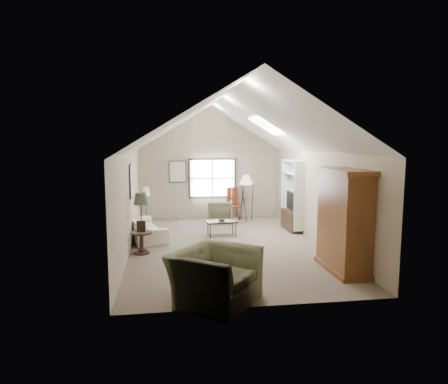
{
  "coord_description": "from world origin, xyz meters",
  "views": [
    {
      "loc": [
        -1.57,
        -10.31,
        2.79
      ],
      "look_at": [
        0.0,
        0.4,
        1.4
      ],
      "focal_mm": 32.0,
      "sensor_mm": 36.0,
      "label": 1
    }
  ],
  "objects": [
    {
      "name": "armchair_near",
      "position": [
        -0.76,
        -3.7,
        0.46
      ],
      "size": [
        1.83,
        1.87,
        0.92
      ],
      "primitive_type": "imported",
      "rotation": [
        0.0,
        0.0,
        0.92
      ],
      "color": "#5B5F42",
      "rests_on": "ground"
    },
    {
      "name": "media_console",
      "position": [
        2.32,
        1.6,
        0.3
      ],
      "size": [
        0.34,
        1.18,
        0.6
      ],
      "primitive_type": "cube",
      "color": "#382316",
      "rests_on": "ground"
    },
    {
      "name": "side_chair",
      "position": [
        0.88,
        3.7,
        0.56
      ],
      "size": [
        0.56,
        0.56,
        1.11
      ],
      "primitive_type": "cube",
      "rotation": [
        0.0,
        0.0,
        0.38
      ],
      "color": "maroon",
      "rests_on": "ground"
    },
    {
      "name": "tan_lamp",
      "position": [
        -2.2,
        2.37,
        0.69
      ],
      "size": [
        0.34,
        0.34,
        1.37
      ],
      "primitive_type": null,
      "rotation": [
        0.0,
        0.0,
        0.27
      ],
      "color": "tan",
      "rests_on": "ground"
    },
    {
      "name": "tv_alcove",
      "position": [
        2.34,
        1.6,
        1.15
      ],
      "size": [
        0.32,
        1.3,
        2.1
      ],
      "primitive_type": "cube",
      "color": "white",
      "rests_on": "ground"
    },
    {
      "name": "bowl",
      "position": [
        0.03,
        1.08,
        0.49
      ],
      "size": [
        0.23,
        0.23,
        0.05
      ],
      "primitive_type": "imported",
      "rotation": [
        0.0,
        0.0,
        0.08
      ],
      "color": "#392717",
      "rests_on": "coffee_table"
    },
    {
      "name": "skylight",
      "position": [
        1.3,
        0.9,
        3.22
      ],
      "size": [
        0.8,
        1.2,
        0.52
      ],
      "primitive_type": null,
      "color": "white",
      "rests_on": "room_shell"
    },
    {
      "name": "tv_panel",
      "position": [
        2.32,
        1.6,
        0.92
      ],
      "size": [
        0.05,
        0.9,
        0.55
      ],
      "primitive_type": "cube",
      "color": "black",
      "rests_on": "media_console"
    },
    {
      "name": "coffee_table",
      "position": [
        0.03,
        1.08,
        0.23
      ],
      "size": [
        0.93,
        0.56,
        0.46
      ],
      "primitive_type": "cube",
      "rotation": [
        0.0,
        0.0,
        0.08
      ],
      "color": "#3C2718",
      "rests_on": "ground"
    },
    {
      "name": "side_table",
      "position": [
        -2.2,
        -0.43,
        0.27
      ],
      "size": [
        0.68,
        0.68,
        0.55
      ],
      "primitive_type": "cylinder",
      "rotation": [
        0.0,
        0.0,
        0.27
      ],
      "color": "#331F15",
      "rests_on": "ground"
    },
    {
      "name": "wall_art",
      "position": [
        -1.88,
        1.94,
        1.73
      ],
      "size": [
        1.97,
        3.71,
        0.88
      ],
      "color": "black",
      "rests_on": "room_shell"
    },
    {
      "name": "dark_lamp",
      "position": [
        -2.2,
        -0.23,
        0.76
      ],
      "size": [
        0.45,
        0.45,
        1.53
      ],
      "primitive_type": null,
      "rotation": [
        0.0,
        0.0,
        0.27
      ],
      "color": "#272D20",
      "rests_on": "ground"
    },
    {
      "name": "room_shell",
      "position": [
        0.0,
        0.0,
        3.21
      ],
      "size": [
        5.01,
        8.01,
        4.0
      ],
      "color": "#736552",
      "rests_on": "ground"
    },
    {
      "name": "window",
      "position": [
        0.1,
        3.96,
        1.45
      ],
      "size": [
        1.72,
        0.08,
        1.42
      ],
      "primitive_type": "cube",
      "color": "black",
      "rests_on": "room_shell"
    },
    {
      "name": "armoire",
      "position": [
        2.18,
        -2.4,
        1.1
      ],
      "size": [
        0.6,
        1.5,
        2.2
      ],
      "primitive_type": "cube",
      "color": "brown",
      "rests_on": "ground"
    },
    {
      "name": "armchair_far",
      "position": [
        0.25,
        3.09,
        0.39
      ],
      "size": [
        0.93,
        0.95,
        0.77
      ],
      "primitive_type": "imported",
      "rotation": [
        0.0,
        0.0,
        3.01
      ],
      "color": "#555D41",
      "rests_on": "ground"
    },
    {
      "name": "tripod_lamp",
      "position": [
        1.19,
        3.2,
        0.83
      ],
      "size": [
        0.5,
        0.5,
        1.65
      ],
      "primitive_type": null,
      "rotation": [
        0.0,
        0.0,
        -0.05
      ],
      "color": "white",
      "rests_on": "ground"
    },
    {
      "name": "sofa",
      "position": [
        -2.2,
        1.17,
        0.32
      ],
      "size": [
        1.42,
        2.34,
        0.64
      ],
      "primitive_type": "imported",
      "rotation": [
        0.0,
        0.0,
        1.84
      ],
      "color": "white",
      "rests_on": "ground"
    }
  ]
}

